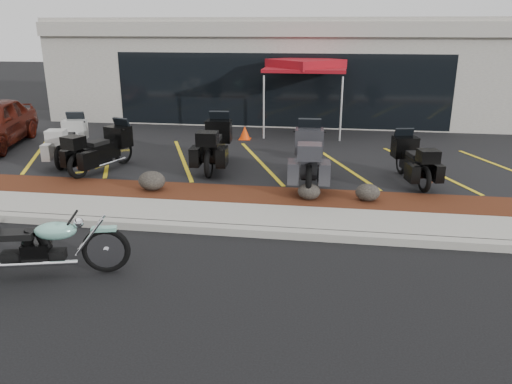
% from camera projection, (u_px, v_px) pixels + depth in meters
% --- Properties ---
extents(ground, '(90.00, 90.00, 0.00)m').
position_uv_depth(ground, '(214.00, 254.00, 8.50)').
color(ground, black).
rests_on(ground, ground).
extents(curb, '(24.00, 0.25, 0.15)m').
position_uv_depth(curb, '(224.00, 230.00, 9.32)').
color(curb, gray).
rests_on(curb, ground).
extents(sidewalk, '(24.00, 1.20, 0.15)m').
position_uv_depth(sidewalk, '(232.00, 216.00, 9.98)').
color(sidewalk, gray).
rests_on(sidewalk, ground).
extents(mulch_bed, '(24.00, 1.20, 0.16)m').
position_uv_depth(mulch_bed, '(242.00, 197.00, 11.10)').
color(mulch_bed, '#381A0C').
rests_on(mulch_bed, ground).
extents(upper_lot, '(26.00, 9.60, 0.15)m').
position_uv_depth(upper_lot, '(271.00, 144.00, 16.17)').
color(upper_lot, black).
rests_on(upper_lot, ground).
extents(dealership_building, '(18.00, 8.16, 4.00)m').
position_uv_depth(dealership_building, '(289.00, 68.00, 21.44)').
color(dealership_building, gray).
rests_on(dealership_building, ground).
extents(boulder_left, '(0.61, 0.51, 0.44)m').
position_uv_depth(boulder_left, '(152.00, 181.00, 11.25)').
color(boulder_left, black).
rests_on(boulder_left, mulch_bed).
extents(boulder_mid, '(0.49, 0.41, 0.34)m').
position_uv_depth(boulder_mid, '(309.00, 191.00, 10.66)').
color(boulder_mid, black).
rests_on(boulder_mid, mulch_bed).
extents(boulder_right, '(0.52, 0.43, 0.37)m').
position_uv_depth(boulder_right, '(368.00, 192.00, 10.57)').
color(boulder_right, black).
rests_on(boulder_right, mulch_bed).
extents(hero_cruiser, '(2.89, 1.39, 0.99)m').
position_uv_depth(hero_cruiser, '(106.00, 244.00, 7.71)').
color(hero_cruiser, '#73B2A1').
rests_on(hero_cruiser, ground).
extents(touring_white, '(1.23, 2.29, 1.26)m').
position_uv_depth(touring_white, '(77.00, 134.00, 14.22)').
color(touring_white, beige).
rests_on(touring_white, upper_lot).
extents(touring_black_front, '(1.50, 2.31, 1.26)m').
position_uv_depth(touring_black_front, '(122.00, 141.00, 13.33)').
color(touring_black_front, black).
rests_on(touring_black_front, upper_lot).
extents(touring_black_mid, '(1.04, 2.41, 1.38)m').
position_uv_depth(touring_black_mid, '(220.00, 136.00, 13.66)').
color(touring_black_mid, black).
rests_on(touring_black_mid, upper_lot).
extents(touring_grey, '(1.05, 2.48, 1.42)m').
position_uv_depth(touring_grey, '(309.00, 146.00, 12.36)').
color(touring_grey, '#313136').
rests_on(touring_grey, upper_lot).
extents(touring_black_rear, '(1.19, 2.14, 1.18)m').
position_uv_depth(touring_black_rear, '(403.00, 151.00, 12.39)').
color(touring_black_rear, black).
rests_on(touring_black_rear, upper_lot).
extents(traffic_cone, '(0.42, 0.42, 0.44)m').
position_uv_depth(traffic_cone, '(245.00, 133.00, 16.39)').
color(traffic_cone, '#E63C07').
rests_on(traffic_cone, upper_lot).
extents(popup_canopy, '(2.77, 2.77, 2.49)m').
position_uv_depth(popup_canopy, '(305.00, 66.00, 16.87)').
color(popup_canopy, silver).
rests_on(popup_canopy, upper_lot).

